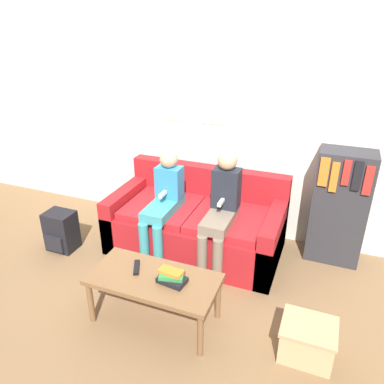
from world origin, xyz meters
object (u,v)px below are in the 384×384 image
object	(u,v)px
couch	(197,224)
bookshelf	(339,207)
person_left	(163,201)
storage_box	(307,340)
coffee_table	(154,282)
person_right	(222,207)
tv_remote	(137,267)
backpack	(61,231)

from	to	relation	value
couch	bookshelf	distance (m)	1.34
person_left	storage_box	distance (m)	1.69
storage_box	coffee_table	bearing A→B (deg)	-176.24
person_left	person_right	world-z (taller)	person_right
tv_remote	person_left	bearing A→B (deg)	74.67
couch	backpack	world-z (taller)	couch
person_left	bookshelf	size ratio (longest dim) A/B	0.94
bookshelf	backpack	world-z (taller)	bookshelf
person_right	backpack	size ratio (longest dim) A/B	2.72
couch	backpack	xyz separation A→B (m)	(-1.25, -0.52, -0.07)
couch	backpack	distance (m)	1.35
coffee_table	person_right	xyz separation A→B (m)	(0.25, 0.86, 0.26)
storage_box	backpack	size ratio (longest dim) A/B	0.91
bookshelf	backpack	bearing A→B (deg)	-161.61
coffee_table	backpack	world-z (taller)	backpack
couch	bookshelf	size ratio (longest dim) A/B	1.52
coffee_table	person_left	world-z (taller)	person_left
person_right	backpack	distance (m)	1.64
bookshelf	person_left	bearing A→B (deg)	-161.05
couch	person_right	world-z (taller)	person_right
backpack	person_right	bearing A→B (deg)	11.79
person_right	couch	bearing A→B (deg)	147.69
person_right	storage_box	world-z (taller)	person_right
tv_remote	storage_box	size ratio (longest dim) A/B	0.46
person_left	backpack	world-z (taller)	person_left
person_right	backpack	world-z (taller)	person_right
person_left	bookshelf	xyz separation A→B (m)	(1.53, 0.53, -0.03)
person_left	couch	bearing A→B (deg)	38.16
person_left	storage_box	size ratio (longest dim) A/B	2.79
coffee_table	backpack	bearing A→B (deg)	157.83
tv_remote	backpack	xyz separation A→B (m)	(-1.14, 0.49, -0.21)
person_left	bookshelf	world-z (taller)	bookshelf
person_left	person_right	bearing A→B (deg)	1.20
couch	person_right	size ratio (longest dim) A/B	1.51
storage_box	bookshelf	bearing A→B (deg)	85.79
tv_remote	bookshelf	distance (m)	1.92
couch	person_right	distance (m)	0.50
tv_remote	bookshelf	size ratio (longest dim) A/B	0.16
coffee_table	bookshelf	distance (m)	1.84
couch	storage_box	xyz separation A→B (m)	(1.18, -0.97, -0.13)
couch	coffee_table	bearing A→B (deg)	-86.89
couch	coffee_table	size ratio (longest dim) A/B	1.71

